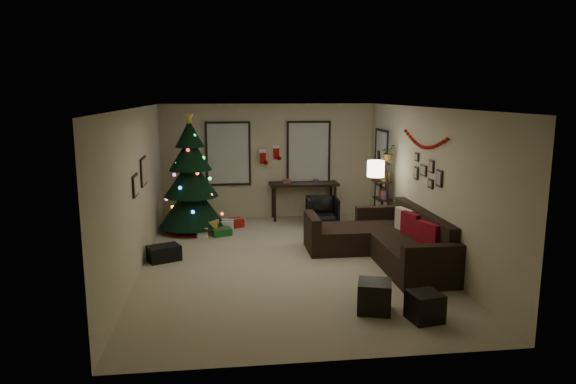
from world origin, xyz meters
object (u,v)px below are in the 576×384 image
Objects in this scene: christmas_tree at (191,182)px; desk_chair at (322,211)px; desk at (304,187)px; sofa at (387,242)px; bookshelf at (383,193)px.

christmas_tree is 3.99× the size of desk_chair.
desk is at bearing 17.92° from christmas_tree.
desk is at bearing 107.53° from sofa.
desk is 0.93× the size of bookshelf.
desk is at bearing 119.30° from desk_chair.
desk reaches higher than desk_chair.
bookshelf is at bearing 75.06° from sofa.
sofa is 1.95m from bookshelf.
christmas_tree reaches higher than desk.
bookshelf is (4.06, -0.58, -0.24)m from christmas_tree.
christmas_tree is 1.50× the size of bookshelf.
bookshelf reaches higher than desk_chair.
christmas_tree is 1.62× the size of desk.
desk is (2.56, 0.83, -0.31)m from christmas_tree.
desk_chair is (2.89, 0.18, -0.75)m from christmas_tree.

